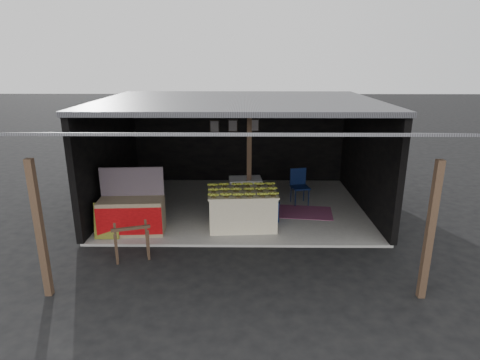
{
  "coord_description": "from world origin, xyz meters",
  "views": [
    {
      "loc": [
        0.17,
        -8.12,
        4.05
      ],
      "look_at": [
        0.07,
        1.55,
        1.1
      ],
      "focal_mm": 30.0,
      "sensor_mm": 36.0,
      "label": 1
    }
  ],
  "objects_px": {
    "white_crate": "(245,195)",
    "plastic_chair": "(299,183)",
    "banana_table": "(243,210)",
    "neighbor_stall": "(132,214)",
    "sawhorse": "(132,240)",
    "water_barrel": "(273,212)"
  },
  "relations": [
    {
      "from": "banana_table",
      "to": "plastic_chair",
      "type": "xyz_separation_m",
      "value": [
        1.6,
        1.77,
        0.13
      ]
    },
    {
      "from": "water_barrel",
      "to": "plastic_chair",
      "type": "distance_m",
      "value": 1.66
    },
    {
      "from": "banana_table",
      "to": "plastic_chair",
      "type": "distance_m",
      "value": 2.38
    },
    {
      "from": "sawhorse",
      "to": "banana_table",
      "type": "bearing_deg",
      "value": 17.82
    },
    {
      "from": "sawhorse",
      "to": "neighbor_stall",
      "type": "bearing_deg",
      "value": 86.71
    },
    {
      "from": "neighbor_stall",
      "to": "plastic_chair",
      "type": "height_order",
      "value": "neighbor_stall"
    },
    {
      "from": "plastic_chair",
      "to": "banana_table",
      "type": "bearing_deg",
      "value": -144.07
    },
    {
      "from": "banana_table",
      "to": "white_crate",
      "type": "height_order",
      "value": "white_crate"
    },
    {
      "from": "neighbor_stall",
      "to": "sawhorse",
      "type": "bearing_deg",
      "value": -78.96
    },
    {
      "from": "sawhorse",
      "to": "water_barrel",
      "type": "height_order",
      "value": "sawhorse"
    },
    {
      "from": "banana_table",
      "to": "water_barrel",
      "type": "distance_m",
      "value": 0.88
    },
    {
      "from": "banana_table",
      "to": "neighbor_stall",
      "type": "bearing_deg",
      "value": -176.46
    },
    {
      "from": "water_barrel",
      "to": "plastic_chair",
      "type": "bearing_deg",
      "value": 59.09
    },
    {
      "from": "white_crate",
      "to": "plastic_chair",
      "type": "bearing_deg",
      "value": 20.0
    },
    {
      "from": "banana_table",
      "to": "water_barrel",
      "type": "height_order",
      "value": "banana_table"
    },
    {
      "from": "banana_table",
      "to": "neighbor_stall",
      "type": "height_order",
      "value": "neighbor_stall"
    },
    {
      "from": "neighbor_stall",
      "to": "sawhorse",
      "type": "relative_size",
      "value": 1.81
    },
    {
      "from": "sawhorse",
      "to": "plastic_chair",
      "type": "bearing_deg",
      "value": 23.38
    },
    {
      "from": "neighbor_stall",
      "to": "plastic_chair",
      "type": "relative_size",
      "value": 1.54
    },
    {
      "from": "sawhorse",
      "to": "plastic_chair",
      "type": "relative_size",
      "value": 0.85
    },
    {
      "from": "white_crate",
      "to": "plastic_chair",
      "type": "distance_m",
      "value": 1.69
    },
    {
      "from": "neighbor_stall",
      "to": "water_barrel",
      "type": "bearing_deg",
      "value": 8.37
    }
  ]
}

